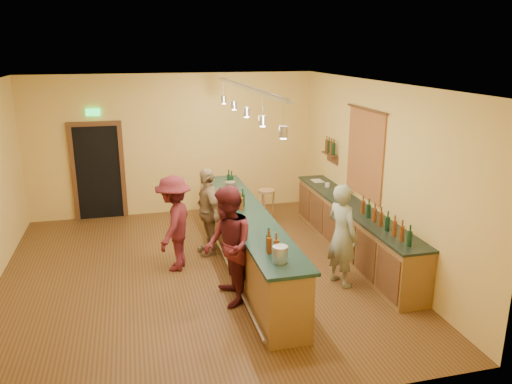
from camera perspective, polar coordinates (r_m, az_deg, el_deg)
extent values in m
plane|color=#522E17|center=(8.76, -6.79, -9.27)|extent=(7.00, 7.00, 0.00)
cube|color=silver|center=(7.93, -7.58, 12.09)|extent=(6.50, 7.00, 0.02)
cube|color=#E3C255|center=(11.59, -9.36, 5.34)|extent=(6.50, 0.02, 3.20)
cube|color=#E3C255|center=(4.95, -1.96, -9.66)|extent=(6.50, 0.02, 3.20)
cube|color=#E3C255|center=(9.15, 13.46, 2.18)|extent=(0.02, 7.00, 3.20)
cube|color=black|center=(11.68, -17.56, 2.11)|extent=(0.95, 0.06, 2.10)
cube|color=#4F2917|center=(11.71, -20.12, 1.90)|extent=(0.10, 0.08, 2.10)
cube|color=#4F2917|center=(11.64, -14.99, 2.27)|extent=(0.10, 0.08, 2.10)
cube|color=#4F2917|center=(11.45, -18.04, 7.42)|extent=(1.15, 0.08, 0.10)
cube|color=#19E54C|center=(11.41, -18.15, 8.65)|extent=(0.30, 0.04, 0.15)
cube|color=maroon|center=(9.44, 12.35, 4.23)|extent=(0.03, 1.40, 1.60)
cube|color=#4F2917|center=(10.80, 8.42, 4.31)|extent=(0.16, 0.55, 0.03)
cube|color=#4F2917|center=(10.85, 8.74, 3.81)|extent=(0.03, 0.55, 0.18)
cube|color=olive|center=(9.54, 10.96, -4.33)|extent=(0.55, 4.50, 0.90)
cube|color=black|center=(9.39, 11.12, -1.64)|extent=(0.60, 4.55, 0.04)
cylinder|color=silver|center=(10.51, 8.16, 0.81)|extent=(0.09, 0.09, 0.09)
cube|color=silver|center=(10.95, 7.03, 1.28)|extent=(0.22, 0.30, 0.01)
cube|color=olive|center=(8.70, -0.99, -5.73)|extent=(0.60, 5.00, 1.00)
cube|color=#132C26|center=(8.51, -1.01, -2.46)|extent=(0.70, 5.10, 0.05)
cylinder|color=silver|center=(8.77, -3.29, -8.06)|extent=(0.05, 5.00, 0.05)
cylinder|color=silver|center=(6.56, 2.78, -7.11)|extent=(0.20, 0.20, 0.22)
cylinder|color=silver|center=(9.59, -2.94, 0.53)|extent=(0.20, 0.20, 0.22)
cube|color=silver|center=(8.09, -1.08, 11.88)|extent=(0.06, 4.60, 0.05)
cylinder|color=silver|center=(6.18, 3.18, 8.71)|extent=(0.01, 0.01, 0.35)
cylinder|color=#A5A5AD|center=(6.21, 3.15, 6.88)|extent=(0.11, 0.11, 0.14)
cylinder|color=#FFEABF|center=(6.23, 3.14, 6.16)|extent=(0.08, 0.08, 0.02)
cylinder|color=silver|center=(7.14, 0.77, 9.76)|extent=(0.01, 0.01, 0.35)
cylinder|color=#A5A5AD|center=(7.16, 0.77, 8.17)|extent=(0.11, 0.11, 0.14)
cylinder|color=#FFEABF|center=(7.17, 0.77, 7.53)|extent=(0.08, 0.08, 0.02)
cylinder|color=silver|center=(8.10, -1.07, 10.54)|extent=(0.01, 0.01, 0.35)
cylinder|color=#A5A5AD|center=(8.12, -1.07, 9.14)|extent=(0.11, 0.11, 0.14)
cylinder|color=#FFEABF|center=(8.14, -1.06, 8.58)|extent=(0.08, 0.08, 0.02)
cylinder|color=silver|center=(9.07, -2.54, 11.15)|extent=(0.01, 0.01, 0.35)
cylinder|color=#A5A5AD|center=(9.09, -2.52, 9.90)|extent=(0.11, 0.11, 0.14)
cylinder|color=#FFEABF|center=(9.10, -2.51, 9.40)|extent=(0.08, 0.08, 0.02)
cylinder|color=silver|center=(10.05, -3.72, 11.64)|extent=(0.01, 0.01, 0.35)
cylinder|color=#A5A5AD|center=(10.07, -3.70, 10.50)|extent=(0.11, 0.11, 0.14)
cylinder|color=#FFEABF|center=(10.08, -3.69, 10.05)|extent=(0.08, 0.08, 0.02)
imported|color=gray|center=(8.15, 9.80, -4.88)|extent=(0.59, 0.72, 1.70)
imported|color=#59191E|center=(7.46, -3.23, -6.22)|extent=(0.70, 0.89, 1.82)
imported|color=#997A51|center=(9.31, -5.54, -2.21)|extent=(0.57, 1.02, 1.64)
imported|color=#59191E|center=(8.70, -9.33, -3.56)|extent=(0.99, 1.24, 1.68)
cylinder|color=#9E7347|center=(10.86, 1.23, 0.12)|extent=(0.37, 0.37, 0.04)
cylinder|color=#9E7347|center=(11.01, 1.93, -1.72)|extent=(0.04, 0.04, 0.71)
cylinder|color=#9E7347|center=(11.07, 0.70, -1.62)|extent=(0.04, 0.04, 0.71)
cylinder|color=#9E7347|center=(10.84, 1.03, -2.00)|extent=(0.04, 0.04, 0.71)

